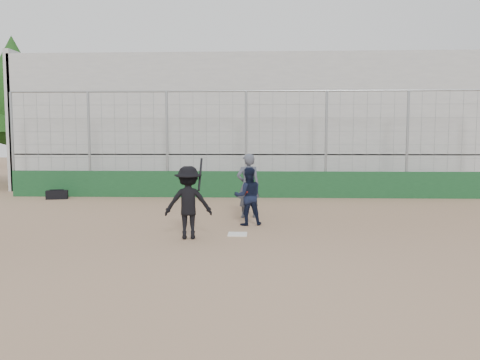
{
  "coord_description": "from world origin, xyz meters",
  "views": [
    {
      "loc": [
        0.49,
        -10.66,
        2.21
      ],
      "look_at": [
        0.0,
        1.4,
        1.15
      ],
      "focal_mm": 35.0,
      "sensor_mm": 36.0,
      "label": 1
    }
  ],
  "objects_px": {
    "batter_at_plate": "(188,202)",
    "umpire": "(248,189)",
    "catcher_crouched": "(248,206)",
    "equipment_bag": "(57,195)"
  },
  "relations": [
    {
      "from": "batter_at_plate",
      "to": "umpire",
      "type": "distance_m",
      "value": 3.1
    },
    {
      "from": "batter_at_plate",
      "to": "umpire",
      "type": "xyz_separation_m",
      "value": [
        1.26,
        2.84,
        0.01
      ]
    },
    {
      "from": "catcher_crouched",
      "to": "umpire",
      "type": "bearing_deg",
      "value": 91.22
    },
    {
      "from": "catcher_crouched",
      "to": "equipment_bag",
      "type": "relative_size",
      "value": 1.27
    },
    {
      "from": "catcher_crouched",
      "to": "umpire",
      "type": "xyz_separation_m",
      "value": [
        -0.03,
        1.19,
        0.3
      ]
    },
    {
      "from": "umpire",
      "to": "equipment_bag",
      "type": "height_order",
      "value": "umpire"
    },
    {
      "from": "batter_at_plate",
      "to": "umpire",
      "type": "bearing_deg",
      "value": 66.08
    },
    {
      "from": "batter_at_plate",
      "to": "umpire",
      "type": "relative_size",
      "value": 1.1
    },
    {
      "from": "batter_at_plate",
      "to": "catcher_crouched",
      "type": "bearing_deg",
      "value": 52.13
    },
    {
      "from": "umpire",
      "to": "equipment_bag",
      "type": "bearing_deg",
      "value": -40.47
    }
  ]
}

